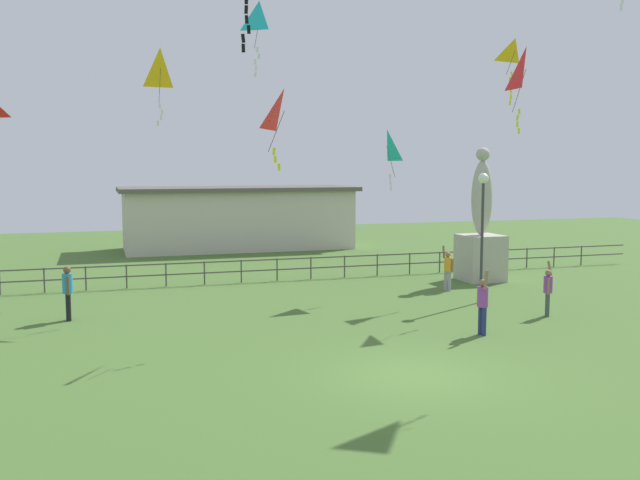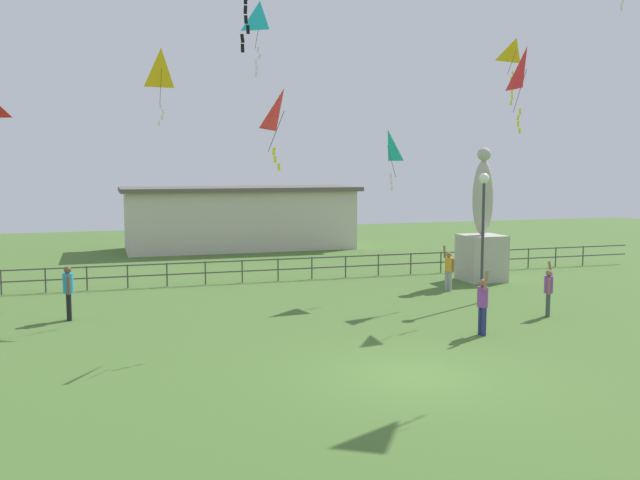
% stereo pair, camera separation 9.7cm
% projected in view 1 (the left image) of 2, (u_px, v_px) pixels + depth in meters
% --- Properties ---
extents(ground_plane, '(80.00, 80.00, 0.00)m').
position_uv_depth(ground_plane, '(414.00, 375.00, 16.19)').
color(ground_plane, '#476B2D').
extents(statue_monument, '(1.65, 1.65, 5.57)m').
position_uv_depth(statue_monument, '(481.00, 239.00, 29.47)').
color(statue_monument, '#B2AD9E').
rests_on(statue_monument, ground_plane).
extents(lamppost, '(0.36, 0.36, 4.56)m').
position_uv_depth(lamppost, '(483.00, 209.00, 24.51)').
color(lamppost, '#38383D').
rests_on(lamppost, ground_plane).
extents(person_0, '(0.32, 0.52, 1.71)m').
position_uv_depth(person_0, '(68.00, 289.00, 21.83)').
color(person_0, black).
rests_on(person_0, ground_plane).
extents(person_1, '(0.38, 0.44, 1.77)m').
position_uv_depth(person_1, '(448.00, 268.00, 27.10)').
color(person_1, '#99999E').
rests_on(person_1, ground_plane).
extents(person_2, '(0.38, 0.42, 1.77)m').
position_uv_depth(person_2, '(548.00, 289.00, 22.48)').
color(person_2, '#3F4C47').
rests_on(person_2, ground_plane).
extents(person_3, '(0.30, 0.50, 1.90)m').
position_uv_depth(person_3, '(483.00, 302.00, 19.95)').
color(person_3, navy).
rests_on(person_3, ground_plane).
extents(kite_0, '(1.03, 1.29, 2.24)m').
position_uv_depth(kite_0, '(284.00, 112.00, 19.55)').
color(kite_0, red).
extents(kite_1, '(0.88, 0.81, 2.86)m').
position_uv_depth(kite_1, '(161.00, 70.00, 26.37)').
color(kite_1, yellow).
extents(kite_4, '(0.66, 0.78, 2.25)m').
position_uv_depth(kite_4, '(387.00, 148.00, 26.05)').
color(kite_4, '#19B2B2').
extents(kite_6, '(0.74, 0.82, 2.92)m').
position_uv_depth(kite_6, '(526.00, 72.00, 23.91)').
color(kite_6, red).
extents(kite_7, '(1.07, 0.75, 2.49)m').
position_uv_depth(kite_7, '(515.00, 54.00, 27.00)').
color(kite_7, yellow).
extents(kite_8, '(0.96, 0.95, 2.71)m').
position_uv_depth(kite_8, '(259.00, 22.00, 25.48)').
color(kite_8, '#19B2B2').
extents(waterfront_railing, '(36.03, 0.06, 0.95)m').
position_uv_depth(waterfront_railing, '(261.00, 267.00, 29.27)').
color(waterfront_railing, '#4C4742').
rests_on(waterfront_railing, ground_plane).
extents(pavilion_building, '(13.48, 5.25, 3.61)m').
position_uv_depth(pavilion_building, '(238.00, 217.00, 40.94)').
color(pavilion_building, beige).
rests_on(pavilion_building, ground_plane).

